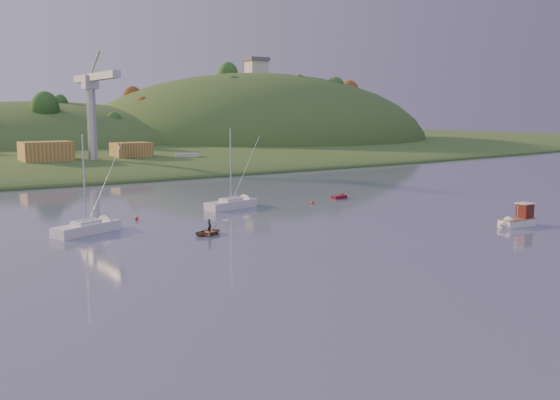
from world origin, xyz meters
TOP-DOWN VIEW (x-y plane):
  - ground at (0.00, 0.00)m, footprint 500.00×500.00m
  - shore_slope at (0.00, 165.00)m, footprint 640.00×150.00m
  - hill_center at (10.00, 210.00)m, footprint 140.00×120.00m
  - hill_right at (95.00, 195.00)m, footprint 150.00×130.00m
  - hilltop_house at (95.00, 195.00)m, footprint 9.00×7.00m
  - hillside_trees at (0.00, 185.00)m, footprint 280.00×50.00m
  - wharf at (5.00, 122.00)m, footprint 42.00×16.00m
  - shed_west at (-8.00, 123.00)m, footprint 11.00×8.00m
  - shed_east at (13.00, 124.00)m, footprint 9.00×7.00m
  - dock_crane at (2.00, 118.39)m, footprint 3.20×28.00m
  - fishing_boat at (21.37, 18.60)m, footprint 5.90×2.02m
  - sailboat_near at (-23.28, 43.67)m, footprint 8.51×5.52m
  - sailboat_far at (-0.01, 50.84)m, footprint 8.71×4.41m
  - canoe at (-11.90, 35.02)m, footprint 3.78×3.01m
  - paddler at (-11.90, 35.02)m, footprint 0.48×0.63m
  - red_tender at (20.43, 50.38)m, footprint 3.44×1.68m
  - work_vessel at (25.60, 118.00)m, footprint 14.28×8.99m
  - buoy_0 at (12.48, 47.71)m, footprint 0.50×0.50m
  - buoy_1 at (-26.10, 45.86)m, footprint 0.50×0.50m
  - buoy_2 at (-15.14, 49.00)m, footprint 0.50×0.50m

SIDE VIEW (x-z plane):
  - ground at x=0.00m, z-range 0.00..0.00m
  - shore_slope at x=0.00m, z-range -3.50..3.50m
  - hill_center at x=10.00m, z-range -18.00..18.00m
  - hill_right at x=95.00m, z-range -30.00..30.00m
  - hillside_trees at x=0.00m, z-range -16.00..16.00m
  - red_tender at x=20.43m, z-range -0.33..0.80m
  - buoy_0 at x=12.48m, z-range 0.00..0.50m
  - buoy_1 at x=-26.10m, z-range 0.00..0.50m
  - buoy_2 at x=-15.14m, z-range 0.00..0.50m
  - canoe at x=-11.90m, z-range 0.00..0.70m
  - sailboat_near at x=-23.28m, z-range -4.96..6.43m
  - sailboat_far at x=-0.01m, z-range -5.05..6.54m
  - paddler at x=-11.90m, z-range 0.00..1.57m
  - fishing_boat at x=21.37m, z-range -1.04..2.69m
  - wharf at x=5.00m, z-range 0.00..2.40m
  - work_vessel at x=25.60m, z-range -0.50..2.96m
  - shed_east at x=13.00m, z-range 2.40..6.40m
  - shed_west at x=-8.00m, z-range 2.40..7.20m
  - dock_crane at x=2.00m, z-range 7.02..27.32m
  - hilltop_house at x=95.00m, z-range 30.18..36.63m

